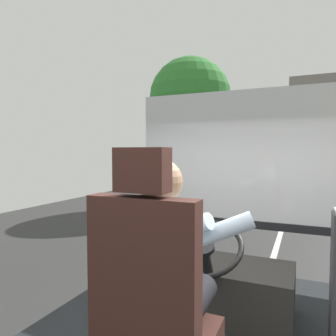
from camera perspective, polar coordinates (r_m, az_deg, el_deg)
The scene contains 6 objects.
ground at distance 10.79m, azimuth 20.76°, elevation -8.66°, with size 18.00×44.00×0.06m.
driver_seat at distance 1.53m, azimuth -2.60°, elevation -25.87°, with size 0.48×0.48×1.31m.
bus_driver at distance 1.54m, azimuth -0.59°, elevation -17.47°, with size 0.78×0.57×0.81m.
steering_console at distance 2.67m, azimuth 9.55°, elevation -20.61°, with size 1.10×0.99×0.80m.
windshield_panel at distance 3.43m, azimuth 14.78°, elevation -1.14°, with size 2.50×0.08×1.48m.
street_tree at distance 12.40m, azimuth 4.09°, elevation 12.51°, with size 3.16×3.16×5.78m.
Camera 1 is at (0.54, -1.75, 2.14)m, focal length 33.15 mm.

